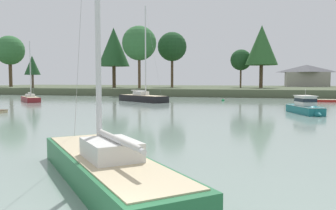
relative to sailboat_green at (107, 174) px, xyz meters
The scene contains 16 objects.
far_shore_bank 83.21m from the sailboat_green, 88.79° to the left, with size 165.03×50.00×1.56m, color #4C563D.
sailboat_green is the anchor object (origin of this frame).
sailboat_maroon 48.08m from the sailboat_green, 129.05° to the left, with size 6.28×6.30×10.02m.
cruiser_teal 28.54m from the sailboat_green, 70.25° to the left, with size 3.51×6.69×3.13m.
sailboat_black 44.12m from the sailboat_green, 107.24° to the left, with size 9.69×7.93×15.61m.
dinghy_red 50.58m from the sailboat_green, 72.30° to the left, with size 3.75×1.63×0.57m.
mooring_buoy_orange 36.26m from the sailboat_green, 71.14° to the left, with size 0.39×0.39×0.44m.
mooring_buoy_green 46.68m from the sailboat_green, 90.90° to the left, with size 0.49×0.49×0.54m.
shore_tree_far_right 77.55m from the sailboat_green, 89.60° to the left, with size 5.14×5.14×9.36m.
shore_tree_center 78.34m from the sailboat_green, 127.56° to the left, with size 3.71×3.71×7.65m.
shore_tree_right 75.77m from the sailboat_green, 85.88° to the left, with size 7.62×7.62×14.70m.
shore_tree_left 68.11m from the sailboat_green, 108.40° to the left, with size 7.70×7.70×13.94m.
shore_tree_inland_a 93.85m from the sailboat_green, 130.74° to the left, with size 7.85×7.85×13.85m.
shore_tree_inland_c 78.30m from the sailboat_green, 102.34° to the left, with size 7.34×7.34×13.98m.
shore_tree_center_right 75.91m from the sailboat_green, 113.24° to the left, with size 7.67×7.67×14.62m.
cottage_eastern 96.26m from the sailboat_green, 79.29° to the left, with size 11.98×9.58×6.13m.
Camera 1 is at (3.12, -5.36, 3.47)m, focal length 37.12 mm.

